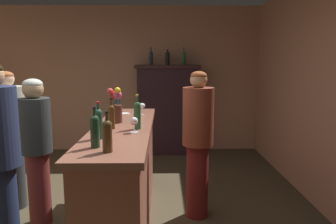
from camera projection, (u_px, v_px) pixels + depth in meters
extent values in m
cube|color=tan|center=(119.00, 79.00, 6.00)|extent=(5.32, 0.12, 2.67)
cube|color=brown|center=(124.00, 182.00, 3.13)|extent=(0.48, 2.15, 1.01)
cube|color=brown|center=(123.00, 129.00, 3.04)|extent=(0.54, 2.24, 0.05)
cube|color=black|center=(167.00, 110.00, 5.80)|extent=(1.07, 0.36, 1.61)
cube|color=#2F1C1D|center=(167.00, 67.00, 5.68)|extent=(1.15, 0.42, 0.06)
cylinder|color=#212E32|center=(117.00, 102.00, 3.85)|extent=(0.08, 0.08, 0.24)
sphere|color=#212E32|center=(117.00, 93.00, 3.83)|extent=(0.08, 0.08, 0.08)
cylinder|color=#212E32|center=(117.00, 90.00, 3.82)|extent=(0.03, 0.03, 0.08)
cylinder|color=#AA262A|center=(117.00, 86.00, 3.82)|extent=(0.03, 0.03, 0.02)
cylinder|color=#4C2E13|center=(111.00, 119.00, 2.90)|extent=(0.06, 0.06, 0.19)
sphere|color=#4C2E13|center=(111.00, 108.00, 2.88)|extent=(0.06, 0.06, 0.06)
cylinder|color=#4C2E13|center=(111.00, 104.00, 2.88)|extent=(0.02, 0.02, 0.08)
cylinder|color=black|center=(111.00, 99.00, 2.87)|extent=(0.02, 0.02, 0.02)
cylinder|color=#1C3A24|center=(95.00, 134.00, 2.27)|extent=(0.06, 0.06, 0.20)
sphere|color=#1C3A24|center=(95.00, 120.00, 2.25)|extent=(0.06, 0.06, 0.06)
cylinder|color=#1C3A24|center=(94.00, 114.00, 2.25)|extent=(0.02, 0.02, 0.08)
cylinder|color=black|center=(94.00, 108.00, 2.24)|extent=(0.02, 0.02, 0.02)
cylinder|color=#29512B|center=(137.00, 117.00, 2.89)|extent=(0.06, 0.06, 0.22)
sphere|color=#29512B|center=(137.00, 105.00, 2.87)|extent=(0.06, 0.06, 0.06)
cylinder|color=#29512B|center=(137.00, 101.00, 2.87)|extent=(0.02, 0.02, 0.08)
cylinder|color=gold|center=(137.00, 95.00, 2.86)|extent=(0.02, 0.02, 0.02)
cylinder|color=#4B351A|center=(107.00, 139.00, 2.15)|extent=(0.07, 0.07, 0.19)
sphere|color=#4B351A|center=(107.00, 125.00, 2.14)|extent=(0.07, 0.07, 0.07)
cylinder|color=#4B351A|center=(107.00, 119.00, 2.13)|extent=(0.02, 0.02, 0.08)
cylinder|color=black|center=(107.00, 112.00, 2.13)|extent=(0.02, 0.02, 0.02)
cylinder|color=#244733|center=(99.00, 126.00, 2.52)|extent=(0.07, 0.07, 0.21)
sphere|color=#244733|center=(98.00, 113.00, 2.51)|extent=(0.07, 0.07, 0.07)
cylinder|color=#244733|center=(98.00, 108.00, 2.50)|extent=(0.02, 0.02, 0.07)
cylinder|color=#B42028|center=(98.00, 103.00, 2.49)|extent=(0.03, 0.03, 0.02)
cylinder|color=white|center=(134.00, 132.00, 2.76)|extent=(0.07, 0.07, 0.00)
cylinder|color=white|center=(134.00, 128.00, 2.76)|extent=(0.01, 0.01, 0.06)
ellipsoid|color=white|center=(134.00, 121.00, 2.75)|extent=(0.07, 0.07, 0.07)
ellipsoid|color=maroon|center=(134.00, 123.00, 2.75)|extent=(0.05, 0.05, 0.03)
cylinder|color=white|center=(142.00, 114.00, 3.69)|extent=(0.06, 0.06, 0.00)
cylinder|color=white|center=(142.00, 111.00, 3.69)|extent=(0.01, 0.01, 0.07)
ellipsoid|color=white|center=(142.00, 106.00, 3.68)|extent=(0.08, 0.08, 0.06)
cylinder|color=#4C291E|center=(116.00, 114.00, 3.20)|extent=(0.13, 0.13, 0.18)
cylinder|color=#38602D|center=(118.00, 104.00, 3.18)|extent=(0.01, 0.01, 0.17)
sphere|color=#CF4885|center=(117.00, 95.00, 3.16)|extent=(0.09, 0.09, 0.09)
cylinder|color=#38602D|center=(118.00, 102.00, 3.22)|extent=(0.01, 0.01, 0.19)
sphere|color=#C2293B|center=(117.00, 93.00, 3.21)|extent=(0.08, 0.08, 0.08)
cylinder|color=#38602D|center=(113.00, 104.00, 3.20)|extent=(0.01, 0.01, 0.16)
sphere|color=red|center=(113.00, 96.00, 3.18)|extent=(0.08, 0.08, 0.08)
cylinder|color=#38602D|center=(110.00, 102.00, 3.16)|extent=(0.01, 0.01, 0.21)
sphere|color=red|center=(110.00, 91.00, 3.14)|extent=(0.06, 0.06, 0.06)
cylinder|color=#38602D|center=(118.00, 102.00, 3.13)|extent=(0.01, 0.01, 0.22)
sphere|color=gold|center=(117.00, 90.00, 3.12)|extent=(0.06, 0.06, 0.06)
cylinder|color=white|center=(123.00, 114.00, 3.72)|extent=(0.15, 0.15, 0.01)
cylinder|color=#1F2A3C|center=(151.00, 59.00, 5.65)|extent=(0.07, 0.07, 0.20)
sphere|color=#1F2A3C|center=(151.00, 54.00, 5.64)|extent=(0.07, 0.07, 0.07)
cylinder|color=#1F2A3C|center=(151.00, 51.00, 5.63)|extent=(0.02, 0.02, 0.10)
cylinder|color=#A91A25|center=(151.00, 48.00, 5.62)|extent=(0.03, 0.03, 0.02)
cylinder|color=black|center=(167.00, 59.00, 5.66)|extent=(0.08, 0.08, 0.19)
sphere|color=black|center=(167.00, 54.00, 5.64)|extent=(0.08, 0.08, 0.08)
cylinder|color=black|center=(167.00, 52.00, 5.64)|extent=(0.03, 0.03, 0.09)
cylinder|color=gold|center=(167.00, 49.00, 5.63)|extent=(0.03, 0.03, 0.02)
cylinder|color=#24532D|center=(184.00, 59.00, 5.66)|extent=(0.07, 0.07, 0.19)
sphere|color=#24532D|center=(184.00, 54.00, 5.65)|extent=(0.07, 0.07, 0.07)
cylinder|color=#24532D|center=(184.00, 51.00, 5.64)|extent=(0.02, 0.02, 0.09)
cylinder|color=black|center=(184.00, 48.00, 5.63)|extent=(0.03, 0.03, 0.02)
cylinder|color=maroon|center=(39.00, 188.00, 3.29)|extent=(0.22, 0.22, 0.76)
cylinder|color=#2A302F|center=(35.00, 126.00, 3.18)|extent=(0.31, 0.31, 0.55)
sphere|color=tan|center=(33.00, 89.00, 3.13)|extent=(0.20, 0.20, 0.20)
ellipsoid|color=#ADB5A7|center=(32.00, 84.00, 3.12)|extent=(0.19, 0.19, 0.11)
cylinder|color=#2E3231|center=(13.00, 174.00, 3.66)|extent=(0.25, 0.25, 0.79)
cylinder|color=#AEB09C|center=(9.00, 114.00, 3.55)|extent=(0.35, 0.35, 0.61)
sphere|color=#E4B38F|center=(6.00, 79.00, 3.49)|extent=(0.17, 0.17, 0.17)
ellipsoid|color=#9B532A|center=(6.00, 76.00, 3.49)|extent=(0.17, 0.17, 0.10)
cylinder|color=#1D2746|center=(3.00, 213.00, 2.67)|extent=(0.25, 0.25, 0.83)
cylinder|color=maroon|center=(197.00, 181.00, 3.45)|extent=(0.23, 0.23, 0.80)
cylinder|color=brown|center=(198.00, 117.00, 3.34)|extent=(0.33, 0.33, 0.61)
sphere|color=tan|center=(199.00, 80.00, 3.28)|extent=(0.18, 0.18, 0.18)
ellipsoid|color=#984C25|center=(199.00, 76.00, 3.27)|extent=(0.17, 0.17, 0.10)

